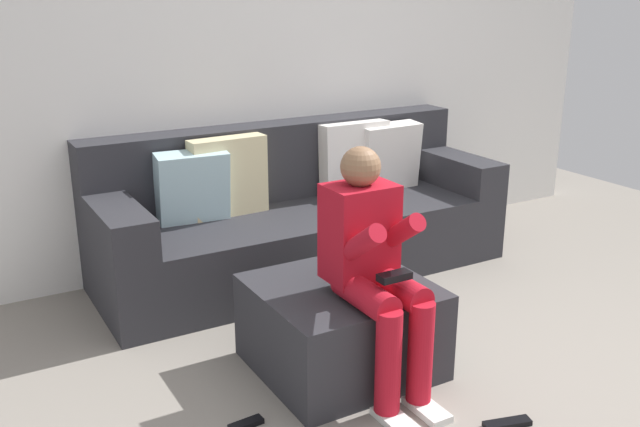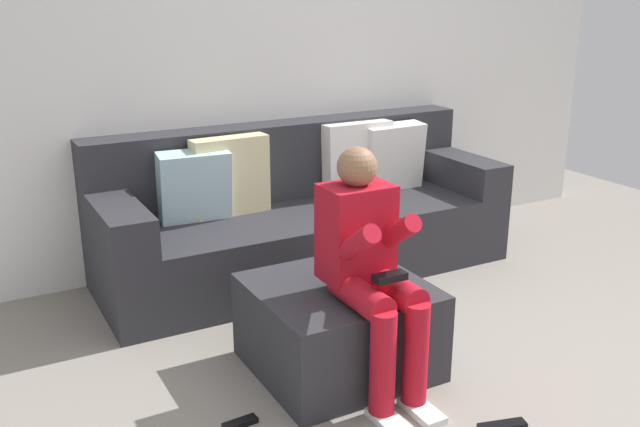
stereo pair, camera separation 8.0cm
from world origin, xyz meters
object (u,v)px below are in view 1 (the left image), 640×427
ottoman (341,326)px  remote_near_ottoman (508,424)px  couch_sectional (299,216)px  remote_by_storage_bin (246,424)px  person_seated (374,263)px

ottoman → remote_near_ottoman: 0.83m
couch_sectional → remote_by_storage_bin: (-0.97, -1.36, -0.33)m
couch_sectional → ottoman: 1.22m
couch_sectional → remote_near_ottoman: 1.91m
couch_sectional → remote_by_storage_bin: size_ratio=17.33×
remote_by_storage_bin → ottoman: bearing=16.6°
remote_near_ottoman → remote_by_storage_bin: size_ratio=1.38×
couch_sectional → person_seated: person_seated is taller
remote_near_ottoman → person_seated: bearing=134.7°
ottoman → remote_by_storage_bin: ottoman is taller
ottoman → person_seated: bearing=-81.2°
couch_sectional → person_seated: bearing=-105.3°
ottoman → remote_by_storage_bin: (-0.57, -0.21, -0.19)m
person_seated → remote_near_ottoman: 0.83m
ottoman → remote_by_storage_bin: size_ratio=5.22×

